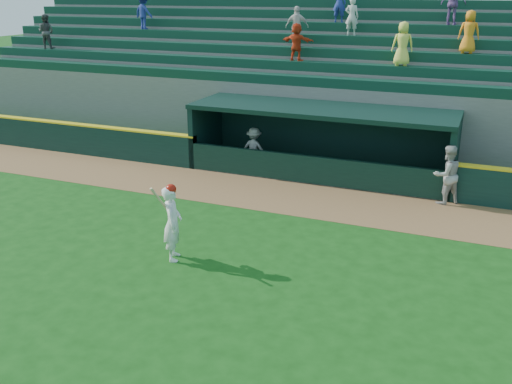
% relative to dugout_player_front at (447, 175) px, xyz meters
% --- Properties ---
extents(ground, '(120.00, 120.00, 0.00)m').
position_rel_dugout_player_front_xyz_m(ground, '(-4.52, -6.27, -0.94)').
color(ground, '#134611').
rests_on(ground, ground).
extents(warning_track, '(40.00, 3.00, 0.01)m').
position_rel_dugout_player_front_xyz_m(warning_track, '(-4.52, -1.37, -0.94)').
color(warning_track, brown).
rests_on(warning_track, ground).
extents(field_wall_left, '(15.50, 0.30, 1.20)m').
position_rel_dugout_player_front_xyz_m(field_wall_left, '(-16.77, 0.28, -0.34)').
color(field_wall_left, black).
rests_on(field_wall_left, ground).
extents(wall_stripe_left, '(15.50, 0.32, 0.06)m').
position_rel_dugout_player_front_xyz_m(wall_stripe_left, '(-16.77, 0.28, 0.29)').
color(wall_stripe_left, yellow).
rests_on(wall_stripe_left, field_wall_left).
extents(dugout_player_front, '(1.16, 1.13, 1.89)m').
position_rel_dugout_player_front_xyz_m(dugout_player_front, '(0.00, 0.00, 0.00)').
color(dugout_player_front, '#A7A7A1').
rests_on(dugout_player_front, ground).
extents(dugout_player_inside, '(1.03, 0.62, 1.57)m').
position_rel_dugout_player_front_xyz_m(dugout_player_inside, '(-6.97, 1.09, -0.16)').
color(dugout_player_inside, '#9F9F9A').
rests_on(dugout_player_inside, ground).
extents(dugout, '(9.40, 2.80, 2.46)m').
position_rel_dugout_player_front_xyz_m(dugout, '(-4.52, 1.74, 0.41)').
color(dugout, '#61625D').
rests_on(dugout, ground).
extents(stands, '(34.50, 6.25, 7.52)m').
position_rel_dugout_player_front_xyz_m(stands, '(-4.51, 6.30, 1.46)').
color(stands, slate).
rests_on(stands, ground).
extents(batter_at_plate, '(0.70, 0.87, 2.00)m').
position_rel_dugout_player_front_xyz_m(batter_at_plate, '(-5.92, -6.69, 0.05)').
color(batter_at_plate, white).
rests_on(batter_at_plate, ground).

